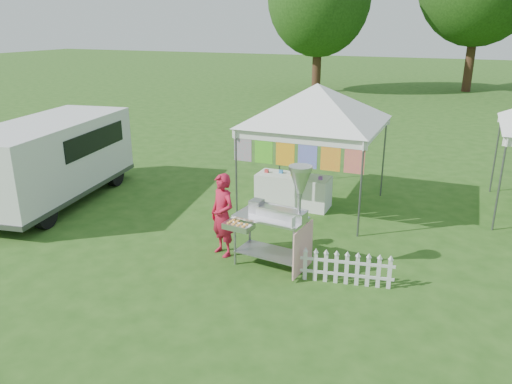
% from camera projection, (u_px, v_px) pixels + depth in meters
% --- Properties ---
extents(ground, '(120.00, 120.00, 0.00)m').
position_uv_depth(ground, '(258.00, 266.00, 9.35)').
color(ground, '#264F16').
rests_on(ground, ground).
extents(canopy_main, '(4.24, 4.24, 3.45)m').
position_uv_depth(canopy_main, '(317.00, 84.00, 11.43)').
color(canopy_main, '#59595E').
rests_on(canopy_main, ground).
extents(donut_cart, '(1.52, 0.95, 2.00)m').
position_uv_depth(donut_cart, '(281.00, 209.00, 8.88)').
color(donut_cart, gray).
rests_on(donut_cart, ground).
extents(vendor, '(0.71, 0.62, 1.64)m').
position_uv_depth(vendor, '(223.00, 215.00, 9.57)').
color(vendor, '#B31631').
rests_on(vendor, ground).
extents(cargo_van, '(2.74, 5.17, 2.05)m').
position_uv_depth(cargo_van, '(53.00, 158.00, 12.46)').
color(cargo_van, silver).
rests_on(cargo_van, ground).
extents(picket_fence, '(1.60, 0.31, 0.56)m').
position_uv_depth(picket_fence, '(347.00, 269.00, 8.61)').
color(picket_fence, silver).
rests_on(picket_fence, ground).
extents(display_table, '(1.80, 0.70, 0.78)m').
position_uv_depth(display_table, '(293.00, 191.00, 12.30)').
color(display_table, white).
rests_on(display_table, ground).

